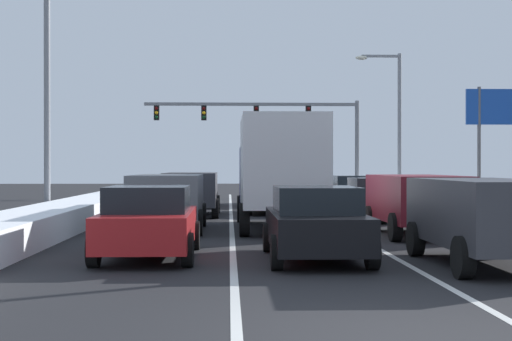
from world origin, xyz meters
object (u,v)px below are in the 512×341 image
Objects in this scene: suv_charcoal_left_lane_third at (191,190)px; traffic_light_gantry at (276,121)px; sedan_tan_center_lane_third at (270,195)px; sedan_red_left_lane_nearest at (149,222)px; sedan_black_center_lane_nearest at (316,223)px; street_lamp_right_mid at (393,113)px; suv_silver_center_lane_fourth at (269,184)px; suv_charcoal_right_lane_nearest at (486,213)px; suv_gray_left_lane_second at (168,197)px; street_lamp_left_mid at (57,68)px; sedan_green_right_lane_third at (375,199)px; sedan_white_right_lane_fourth at (352,193)px; sedan_maroon_left_lane_fourth at (196,191)px; box_truck_center_lane_second at (280,167)px; suv_maroon_right_lane_second at (416,199)px; roadside_sign_right at (501,120)px.

suv_charcoal_left_lane_third is 21.21m from traffic_light_gantry.
sedan_tan_center_lane_third is 1.00× the size of sedan_red_left_lane_nearest.
street_lamp_right_mid is (7.67, 28.49, 4.24)m from sedan_black_center_lane_nearest.
traffic_light_gantry is (1.11, 12.10, 3.87)m from suv_silver_center_lane_fourth.
suv_charcoal_right_lane_nearest and suv_gray_left_lane_second have the same top height.
sedan_black_center_lane_nearest is 14.68m from street_lamp_left_mid.
sedan_green_right_lane_third is 11.57m from suv_silver_center_lane_fourth.
sedan_black_center_lane_nearest is at bearing -106.37° from sedan_green_right_lane_third.
suv_charcoal_left_lane_third reaches higher than sedan_green_right_lane_third.
sedan_white_right_lane_fourth is 7.63m from sedan_maroon_left_lane_fourth.
sedan_black_center_lane_nearest and sedan_tan_center_lane_third have the same top height.
sedan_tan_center_lane_third is at bearing 77.65° from sedan_red_left_lane_nearest.
box_truck_center_lane_second is 0.51× the size of traffic_light_gantry.
suv_charcoal_right_lane_nearest is 1.00× the size of suv_maroon_right_lane_second.
sedan_white_right_lane_fourth is 0.54× the size of street_lamp_right_mid.
street_lamp_left_mid reaches higher than sedan_red_left_lane_nearest.
street_lamp_left_mid reaches higher than suv_gray_left_lane_second.
traffic_light_gantry reaches higher than sedan_maroon_left_lane_fourth.
sedan_black_center_lane_nearest is 14.76m from suv_charcoal_left_lane_third.
suv_charcoal_left_lane_third reaches higher than sedan_black_center_lane_nearest.
sedan_green_right_lane_third is 0.92× the size of suv_silver_center_lane_fourth.
suv_silver_center_lane_fourth reaches higher than sedan_red_left_lane_nearest.
street_lamp_right_mid reaches higher than sedan_red_left_lane_nearest.
sedan_red_left_lane_nearest is (-6.87, -5.01, -0.25)m from suv_maroon_right_lane_second.
suv_maroon_right_lane_second is 1.09× the size of sedan_green_right_lane_third.
roadside_sign_right is at bearing 21.67° from street_lamp_left_mid.
sedan_red_left_lane_nearest is 0.82× the size of roadside_sign_right.
sedan_maroon_left_lane_fourth is 13.88m from street_lamp_right_mid.
suv_charcoal_right_lane_nearest is at bearing -48.99° from street_lamp_left_mid.
sedan_maroon_left_lane_fourth is at bearing 103.11° from box_truck_center_lane_second.
sedan_green_right_lane_third is 1.00× the size of sedan_tan_center_lane_third.
suv_charcoal_left_lane_third is at bearing -89.19° from sedan_maroon_left_lane_fourth.
street_lamp_right_mid reaches higher than sedan_tan_center_lane_third.
suv_charcoal_right_lane_nearest is at bearing -69.00° from box_truck_center_lane_second.
suv_gray_left_lane_second is at bearing 129.09° from suv_charcoal_right_lane_nearest.
sedan_white_right_lane_fourth is at bearing 88.66° from suv_charcoal_right_lane_nearest.
sedan_maroon_left_lane_fourth is (0.26, 13.86, -0.25)m from suv_gray_left_lane_second.
box_truck_center_lane_second is 7.29m from suv_charcoal_left_lane_third.
roadside_sign_right is (7.32, 19.88, 3.00)m from suv_charcoal_right_lane_nearest.
suv_charcoal_left_lane_third is (-3.01, 6.58, -0.88)m from box_truck_center_lane_second.
roadside_sign_right is (14.08, 11.55, 3.00)m from suv_gray_left_lane_second.
street_lamp_left_mid reaches higher than suv_maroon_right_lane_second.
roadside_sign_right is (13.73, 4.44, 3.00)m from suv_charcoal_left_lane_third.
suv_maroon_right_lane_second is 1.09× the size of sedan_red_left_lane_nearest.
street_lamp_left_mid is (-4.56, -2.83, 4.32)m from suv_charcoal_left_lane_third.
suv_silver_center_lane_fourth is at bearing 126.20° from sedan_white_right_lane_fourth.
suv_silver_center_lane_fourth is (0.22, 22.65, 0.25)m from sedan_black_center_lane_nearest.
sedan_maroon_left_lane_fourth is 0.54× the size of street_lamp_right_mid.
sedan_black_center_lane_nearest is at bearing -119.14° from roadside_sign_right.
suv_charcoal_left_lane_third is (-3.14, -1.48, 0.25)m from sedan_tan_center_lane_third.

